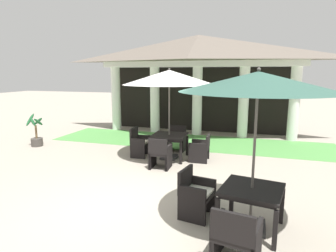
# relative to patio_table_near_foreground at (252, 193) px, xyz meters

# --- Properties ---
(ground_plane) EXTENTS (60.00, 60.00, 0.00)m
(ground_plane) POSITION_rel_patio_table_near_foreground_xyz_m (-2.40, 0.16, -0.65)
(ground_plane) COLOR #9E9384
(background_pavilion) EXTENTS (8.86, 2.88, 4.16)m
(background_pavilion) POSITION_rel_patio_table_near_foreground_xyz_m (-2.40, 7.41, 2.56)
(background_pavilion) COLOR white
(background_pavilion) RESTS_ON ground
(lawn_strip) EXTENTS (10.66, 2.60, 0.01)m
(lawn_strip) POSITION_rel_patio_table_near_foreground_xyz_m (-2.40, 5.88, -0.65)
(lawn_strip) COLOR #519347
(lawn_strip) RESTS_ON ground
(patio_table_near_foreground) EXTENTS (1.12, 1.12, 0.75)m
(patio_table_near_foreground) POSITION_rel_patio_table_near_foreground_xyz_m (0.00, 0.00, 0.00)
(patio_table_near_foreground) COLOR black
(patio_table_near_foreground) RESTS_ON ground
(patio_umbrella_near_foreground) EXTENTS (2.50, 2.50, 2.72)m
(patio_umbrella_near_foreground) POSITION_rel_patio_table_near_foreground_xyz_m (0.00, -0.00, 1.82)
(patio_umbrella_near_foreground) COLOR #2D2D2D
(patio_umbrella_near_foreground) RESTS_ON ground
(patio_chair_near_foreground_west) EXTENTS (0.64, 0.68, 0.89)m
(patio_chair_near_foreground_west) POSITION_rel_patio_table_near_foreground_xyz_m (-1.00, 0.18, -0.23)
(patio_chair_near_foreground_west) COLOR black
(patio_chair_near_foreground_west) RESTS_ON ground
(patio_chair_near_foreground_south) EXTENTS (0.70, 0.66, 0.86)m
(patio_chair_near_foreground_south) POSITION_rel_patio_table_near_foreground_xyz_m (-0.18, -1.00, -0.25)
(patio_chair_near_foreground_south) COLOR black
(patio_chair_near_foreground_south) RESTS_ON ground
(patio_table_mid_left) EXTENTS (1.06, 1.06, 0.76)m
(patio_table_mid_left) POSITION_rel_patio_table_near_foreground_xyz_m (-2.51, 3.55, 0.01)
(patio_table_mid_left) COLOR black
(patio_table_mid_left) RESTS_ON ground
(patio_umbrella_mid_left) EXTENTS (2.80, 2.80, 2.78)m
(patio_umbrella_mid_left) POSITION_rel_patio_table_near_foreground_xyz_m (-2.51, 3.55, 1.83)
(patio_umbrella_mid_left) COLOR #2D2D2D
(patio_umbrella_mid_left) RESTS_ON ground
(patio_chair_mid_left_south) EXTENTS (0.56, 0.59, 0.88)m
(patio_chair_mid_left_south) POSITION_rel_patio_table_near_foreground_xyz_m (-2.48, 2.57, -0.23)
(patio_chair_mid_left_south) COLOR black
(patio_chair_mid_left_south) RESTS_ON ground
(patio_chair_mid_left_east) EXTENTS (0.58, 0.61, 0.81)m
(patio_chair_mid_left_east) POSITION_rel_patio_table_near_foreground_xyz_m (-1.54, 3.58, -0.27)
(patio_chair_mid_left_east) COLOR black
(patio_chair_mid_left_east) RESTS_ON ground
(patio_chair_mid_left_north) EXTENTS (0.61, 0.56, 0.83)m
(patio_chair_mid_left_north) POSITION_rel_patio_table_near_foreground_xyz_m (-2.55, 4.52, -0.25)
(patio_chair_mid_left_north) COLOR black
(patio_chair_mid_left_north) RESTS_ON ground
(patio_chair_mid_left_west) EXTENTS (0.51, 0.63, 0.92)m
(patio_chair_mid_left_west) POSITION_rel_patio_table_near_foreground_xyz_m (-3.50, 3.51, -0.23)
(patio_chair_mid_left_west) COLOR black
(patio_chair_mid_left_west) RESTS_ON ground
(potted_palm_left_edge) EXTENTS (0.51, 0.49, 1.20)m
(potted_palm_left_edge) POSITION_rel_patio_table_near_foreground_xyz_m (-7.58, 3.60, -0.29)
(potted_palm_left_edge) COLOR #47423D
(potted_palm_left_edge) RESTS_ON ground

